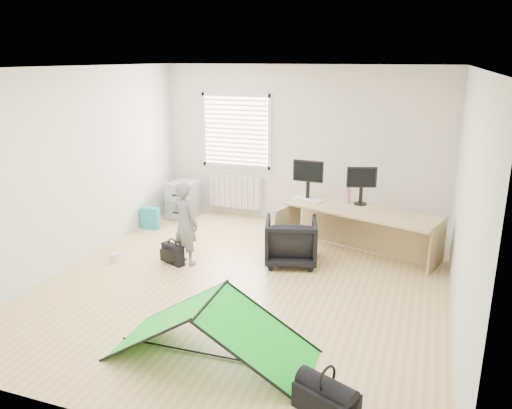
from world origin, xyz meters
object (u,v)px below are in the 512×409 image
(kite, at_px, (212,328))
(storage_crate, at_px, (414,238))
(desk, at_px, (359,235))
(office_chair, at_px, (291,241))
(laptop_bag, at_px, (173,254))
(person, at_px, (185,223))
(thermos, at_px, (348,195))
(monitor_left, at_px, (308,185))
(duffel_bag, at_px, (326,400))
(monitor_right, at_px, (361,191))
(filing_cabinet, at_px, (184,199))

(kite, relative_size, storage_crate, 3.64)
(desk, height_order, office_chair, desk)
(office_chair, distance_m, laptop_bag, 1.67)
(person, bearing_deg, thermos, -127.70)
(monitor_left, xyz_separation_m, office_chair, (-0.03, -0.78, -0.63))
(storage_crate, height_order, laptop_bag, storage_crate)
(laptop_bag, distance_m, duffel_bag, 3.55)
(thermos, height_order, person, person)
(kite, height_order, duffel_bag, kite)
(monitor_right, distance_m, laptop_bag, 2.86)
(kite, bearing_deg, storage_crate, 63.62)
(laptop_bag, bearing_deg, monitor_left, 63.52)
(monitor_left, relative_size, storage_crate, 0.85)
(thermos, relative_size, storage_crate, 0.42)
(kite, bearing_deg, monitor_left, 86.08)
(storage_crate, xyz_separation_m, laptop_bag, (-3.17, -1.81, -0.01))
(monitor_right, bearing_deg, filing_cabinet, 151.21)
(duffel_bag, bearing_deg, desk, 117.03)
(monitor_left, distance_m, laptop_bag, 2.25)
(kite, distance_m, laptop_bag, 2.41)
(filing_cabinet, xyz_separation_m, monitor_left, (2.45, -0.61, 0.62))
(monitor_left, bearing_deg, monitor_right, 4.58)
(kite, distance_m, storage_crate, 4.09)
(storage_crate, height_order, duffel_bag, storage_crate)
(storage_crate, bearing_deg, kite, -114.58)
(office_chair, xyz_separation_m, kite, (-0.09, -2.49, -0.02))
(thermos, distance_m, laptop_bag, 2.69)
(desk, distance_m, laptop_bag, 2.67)
(storage_crate, bearing_deg, filing_cabinet, 177.61)
(duffel_bag, bearing_deg, storage_crate, 106.13)
(thermos, bearing_deg, storage_crate, 23.72)
(monitor_right, xyz_separation_m, duffel_bag, (0.30, -3.68, -0.83))
(filing_cabinet, bearing_deg, monitor_right, -6.74)
(monitor_right, distance_m, duffel_bag, 3.79)
(monitor_left, height_order, laptop_bag, monitor_left)
(person, height_order, duffel_bag, person)
(storage_crate, bearing_deg, monitor_right, -150.54)
(monitor_right, height_order, thermos, monitor_right)
(filing_cabinet, height_order, duffel_bag, filing_cabinet)
(office_chair, relative_size, duffel_bag, 1.40)
(filing_cabinet, height_order, monitor_right, monitor_right)
(monitor_left, bearing_deg, thermos, 6.09)
(duffel_bag, bearing_deg, kite, -175.93)
(kite, bearing_deg, desk, 70.24)
(office_chair, bearing_deg, thermos, -144.22)
(monitor_right, bearing_deg, duffel_bag, -103.54)
(desk, height_order, laptop_bag, desk)
(person, height_order, kite, person)
(thermos, distance_m, storage_crate, 1.27)
(monitor_right, height_order, office_chair, monitor_right)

